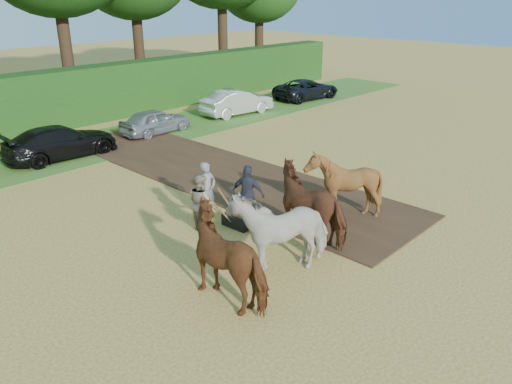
# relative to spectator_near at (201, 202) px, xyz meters

# --- Properties ---
(ground) EXTENTS (120.00, 120.00, 0.00)m
(ground) POSITION_rel_spectator_near_xyz_m (2.28, -3.58, -0.89)
(ground) COLOR gold
(ground) RESTS_ON ground
(earth_strip) EXTENTS (4.50, 17.00, 0.05)m
(earth_strip) POSITION_rel_spectator_near_xyz_m (3.78, 3.42, -0.87)
(earth_strip) COLOR #472D1C
(earth_strip) RESTS_ON ground
(grass_verge) EXTENTS (50.00, 5.00, 0.03)m
(grass_verge) POSITION_rel_spectator_near_xyz_m (2.28, 10.42, -0.88)
(grass_verge) COLOR #38601E
(grass_verge) RESTS_ON ground
(hedgerow) EXTENTS (46.00, 1.60, 3.00)m
(hedgerow) POSITION_rel_spectator_near_xyz_m (2.28, 14.92, 0.61)
(hedgerow) COLOR #14380F
(hedgerow) RESTS_ON ground
(spectator_near) EXTENTS (0.82, 0.98, 1.79)m
(spectator_near) POSITION_rel_spectator_near_xyz_m (0.00, 0.00, 0.00)
(spectator_near) COLOR tan
(spectator_near) RESTS_ON ground
(spectator_far) EXTENTS (0.81, 1.18, 1.86)m
(spectator_far) POSITION_rel_spectator_near_xyz_m (1.40, -0.62, 0.04)
(spectator_far) COLOR #272835
(spectator_far) RESTS_ON ground
(plough_team) EXTENTS (7.20, 5.45, 2.20)m
(plough_team) POSITION_rel_spectator_near_xyz_m (0.96, -2.86, 0.20)
(plough_team) COLOR brown
(plough_team) RESTS_ON ground
(parked_cars) EXTENTS (31.38, 2.76, 1.49)m
(parked_cars) POSITION_rel_spectator_near_xyz_m (6.09, 10.00, -0.20)
(parked_cars) COLOR silver
(parked_cars) RESTS_ON ground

